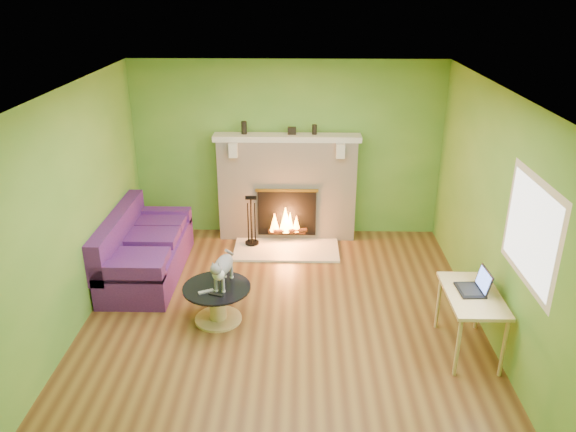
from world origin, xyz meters
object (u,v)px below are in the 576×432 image
Objects in this scene: sofa at (143,251)px; cat at (223,269)px; desk at (472,301)px; coffee_table at (217,301)px.

sofa is 1.62m from cat.
sofa reaches higher than desk.
coffee_table is 0.40m from cat.
cat reaches higher than coffee_table.
sofa is at bearing 136.13° from coffee_table.
coffee_table is at bearing 169.39° from desk.
sofa is at bearing 157.41° from desk.
coffee_table is 1.18× the size of cat.
desk is at bearing -2.45° from cat.
cat is (1.21, -1.03, 0.31)m from sofa.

